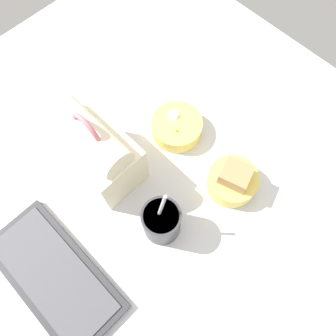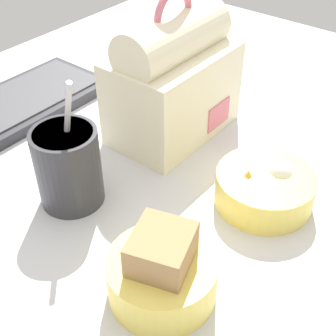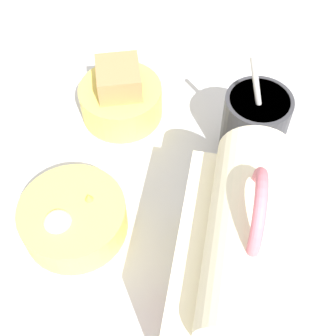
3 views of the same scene
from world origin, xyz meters
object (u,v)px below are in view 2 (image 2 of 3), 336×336
(soup_cup, at_px, (68,165))
(bento_bowl_snacks, at_px, (264,187))
(keyboard, at_px, (14,107))
(lunch_bag, at_px, (173,81))
(bento_bowl_sandwich, at_px, (162,273))

(soup_cup, height_order, bento_bowl_snacks, soup_cup)
(bento_bowl_snacks, bearing_deg, keyboard, 98.47)
(lunch_bag, distance_m, bento_bowl_sandwich, 0.31)
(keyboard, relative_size, lunch_bag, 1.42)
(keyboard, xyz_separation_m, lunch_bag, (0.12, -0.24, 0.08))
(lunch_bag, height_order, soup_cup, lunch_bag)
(lunch_bag, relative_size, bento_bowl_snacks, 1.76)
(lunch_bag, bearing_deg, keyboard, 116.80)
(lunch_bag, relative_size, soup_cup, 1.27)
(keyboard, xyz_separation_m, soup_cup, (-0.08, -0.23, 0.04))
(keyboard, xyz_separation_m, bento_bowl_snacks, (0.06, -0.43, 0.01))
(keyboard, height_order, bento_bowl_sandwich, bento_bowl_sandwich)
(lunch_bag, xyz_separation_m, bento_bowl_sandwich, (-0.25, -0.18, -0.05))
(bento_bowl_sandwich, bearing_deg, keyboard, 73.06)
(keyboard, distance_m, soup_cup, 0.25)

